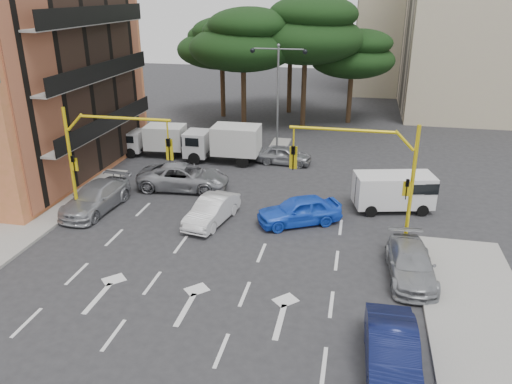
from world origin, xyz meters
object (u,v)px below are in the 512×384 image
(signal_mast_left, at_px, (101,150))
(box_truck_a, at_px, (155,140))
(car_silver_wagon, at_px, (96,198))
(car_silver_parked, at_px, (411,264))
(street_lamp_center, at_px, (278,79))
(box_truck_b, at_px, (223,144))
(van_white, at_px, (393,192))
(car_white_hatch, at_px, (212,211))
(car_silver_cross_b, at_px, (284,155))
(car_silver_cross_a, at_px, (184,177))
(car_navy_parked, at_px, (392,353))
(car_blue_compact, at_px, (299,210))
(signal_mast_right, at_px, (373,168))

(signal_mast_left, bearing_deg, box_truck_a, 99.58)
(car_silver_wagon, bearing_deg, signal_mast_left, -33.30)
(car_silver_parked, bearing_deg, street_lamp_center, 113.57)
(box_truck_a, relative_size, box_truck_b, 0.86)
(signal_mast_left, bearing_deg, van_white, 16.35)
(car_white_hatch, height_order, car_silver_cross_b, car_white_hatch)
(van_white, bearing_deg, signal_mast_left, -87.45)
(car_silver_cross_a, bearing_deg, van_white, -97.07)
(signal_mast_left, xyz_separation_m, van_white, (14.98, 4.40, -2.82))
(signal_mast_left, bearing_deg, street_lamp_center, 64.09)
(street_lamp_center, relative_size, box_truck_a, 1.66)
(car_silver_parked, bearing_deg, box_truck_b, 128.15)
(car_silver_wagon, distance_m, van_white, 16.54)
(box_truck_a, bearing_deg, signal_mast_left, -174.66)
(signal_mast_left, relative_size, car_silver_cross_b, 1.54)
(street_lamp_center, height_order, car_white_hatch, street_lamp_center)
(van_white, bearing_deg, car_white_hatch, -82.33)
(street_lamp_center, xyz_separation_m, van_white, (8.17, -9.61, -4.37))
(car_white_hatch, distance_m, car_silver_wagon, 6.79)
(signal_mast_left, height_order, car_navy_parked, signal_mast_left)
(car_silver_parked, xyz_separation_m, box_truck_b, (-11.95, 13.37, 0.67))
(street_lamp_center, xyz_separation_m, box_truck_b, (-3.32, -3.42, -4.09))
(car_silver_cross_a, distance_m, van_white, 12.49)
(car_silver_cross_a, bearing_deg, car_navy_parked, -143.57)
(car_white_hatch, height_order, car_blue_compact, car_blue_compact)
(street_lamp_center, bearing_deg, car_silver_cross_b, -71.57)
(car_silver_wagon, bearing_deg, van_white, 16.67)
(car_silver_cross_a, bearing_deg, signal_mast_left, 149.15)
(street_lamp_center, bearing_deg, car_silver_cross_a, -115.52)
(signal_mast_left, distance_m, car_silver_wagon, 3.49)
(signal_mast_left, distance_m, car_white_hatch, 6.48)
(signal_mast_left, height_order, box_truck_a, signal_mast_left)
(signal_mast_left, relative_size, car_silver_wagon, 1.17)
(car_silver_cross_a, height_order, box_truck_a, box_truck_a)
(car_white_hatch, bearing_deg, car_silver_parked, -8.74)
(van_white, bearing_deg, car_blue_compact, -73.41)
(car_silver_cross_b, bearing_deg, signal_mast_left, 148.80)
(street_lamp_center, distance_m, car_navy_parked, 24.52)
(street_lamp_center, distance_m, car_white_hatch, 14.17)
(signal_mast_left, relative_size, car_blue_compact, 1.36)
(signal_mast_right, bearing_deg, box_truck_b, 133.71)
(signal_mast_left, xyz_separation_m, car_silver_cross_b, (7.80, 11.01, -3.22))
(car_blue_compact, xyz_separation_m, box_truck_b, (-6.62, 9.05, 0.58))
(street_lamp_center, distance_m, box_truck_a, 10.12)
(car_silver_cross_a, xyz_separation_m, car_navy_parked, (11.90, -13.84, -0.03))
(signal_mast_left, height_order, box_truck_b, signal_mast_left)
(car_navy_parked, bearing_deg, car_blue_compact, 110.48)
(car_white_hatch, xyz_separation_m, van_white, (9.39, 3.69, 0.37))
(car_silver_wagon, height_order, box_truck_a, box_truck_a)
(box_truck_a, bearing_deg, van_white, -115.54)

